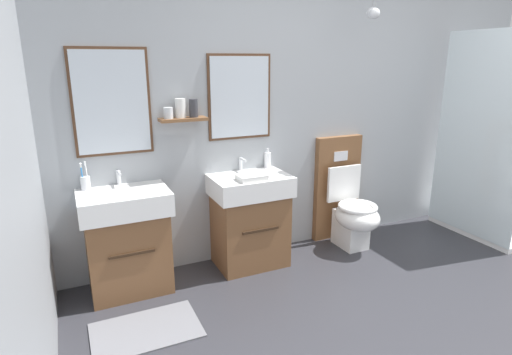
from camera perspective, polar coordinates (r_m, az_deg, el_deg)
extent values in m
cube|color=#2D2D33|center=(3.07, 27.18, -20.75)|extent=(6.01, 5.00, 0.10)
cube|color=#999EA3|center=(3.88, 8.10, 11.22)|extent=(4.81, 0.12, 2.78)
cube|color=#4C301E|center=(3.21, -19.06, 9.65)|extent=(0.55, 0.02, 0.77)
cube|color=silver|center=(3.20, -19.04, 9.64)|extent=(0.51, 0.01, 0.73)
cube|color=#4C301E|center=(3.46, -2.24, 10.88)|extent=(0.54, 0.02, 0.68)
cube|color=silver|center=(3.45, -2.17, 10.87)|extent=(0.50, 0.01, 0.64)
cube|color=brown|center=(3.25, -9.89, 7.81)|extent=(0.36, 0.14, 0.02)
cylinder|color=silver|center=(3.21, -11.85, 8.59)|extent=(0.07, 0.07, 0.08)
cylinder|color=white|center=(3.25, -10.26, 9.28)|extent=(0.08, 0.08, 0.14)
cylinder|color=#333338|center=(3.26, -8.51, 9.33)|extent=(0.07, 0.07, 0.14)
sphere|color=silver|center=(3.78, 15.52, 20.78)|extent=(0.09, 0.09, 0.09)
sphere|color=silver|center=(3.61, 15.86, 20.71)|extent=(0.08, 0.08, 0.08)
cube|color=slate|center=(2.96, -14.73, -19.47)|extent=(0.68, 0.44, 0.01)
cube|color=brown|center=(3.32, -16.99, -9.57)|extent=(0.57, 0.43, 0.62)
cube|color=#342214|center=(3.09, -16.49, -9.97)|extent=(0.31, 0.01, 0.02)
cube|color=white|center=(3.17, -17.56, -3.17)|extent=(0.63, 0.47, 0.16)
cube|color=silver|center=(3.13, -17.58, -2.18)|extent=(0.39, 0.26, 0.03)
cylinder|color=silver|center=(3.31, -18.19, 0.02)|extent=(0.03, 0.03, 0.11)
cylinder|color=silver|center=(3.24, -18.14, 0.60)|extent=(0.02, 0.11, 0.02)
cube|color=brown|center=(3.56, -0.88, -7.05)|extent=(0.57, 0.43, 0.62)
cube|color=#342214|center=(3.35, 0.67, -7.21)|extent=(0.31, 0.01, 0.02)
cube|color=white|center=(3.43, -0.90, -1.02)|extent=(0.63, 0.47, 0.16)
cube|color=silver|center=(3.38, -0.70, -0.07)|extent=(0.39, 0.26, 0.03)
cylinder|color=silver|center=(3.55, -2.12, 1.87)|extent=(0.03, 0.03, 0.11)
cylinder|color=silver|center=(3.49, -1.78, 2.44)|extent=(0.02, 0.11, 0.02)
cube|color=brown|center=(4.11, 10.80, -1.32)|extent=(0.48, 0.10, 1.00)
cube|color=silver|center=(3.99, 11.48, 2.87)|extent=(0.15, 0.01, 0.09)
cube|color=white|center=(4.02, 12.75, -6.83)|extent=(0.22, 0.30, 0.34)
ellipsoid|color=white|center=(3.91, 13.59, -5.19)|extent=(0.37, 0.46, 0.24)
torus|color=white|center=(3.88, 13.68, -3.88)|extent=(0.35, 0.35, 0.04)
cube|color=white|center=(3.99, 11.89, -0.77)|extent=(0.35, 0.03, 0.33)
cylinder|color=silver|center=(3.27, -22.21, -0.71)|extent=(0.07, 0.07, 0.09)
cylinder|color=white|center=(3.25, -22.04, 0.31)|extent=(0.02, 0.02, 0.17)
cube|color=white|center=(3.24, -22.25, 1.79)|extent=(0.01, 0.02, 0.03)
cylinder|color=#2D84DB|center=(3.25, -22.58, 0.18)|extent=(0.01, 0.03, 0.17)
cube|color=white|center=(3.22, -22.77, 1.56)|extent=(0.01, 0.02, 0.03)
cylinder|color=white|center=(3.63, 1.59, 2.39)|extent=(0.06, 0.06, 0.14)
cylinder|color=silver|center=(3.61, 1.60, 3.71)|extent=(0.02, 0.02, 0.04)
cube|color=white|center=(3.26, -0.60, 0.02)|extent=(0.22, 0.16, 0.04)
cube|color=white|center=(5.01, 29.70, -5.79)|extent=(0.87, 0.92, 0.05)
cube|color=silver|center=(4.42, 28.09, 4.96)|extent=(0.02, 0.92, 1.90)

